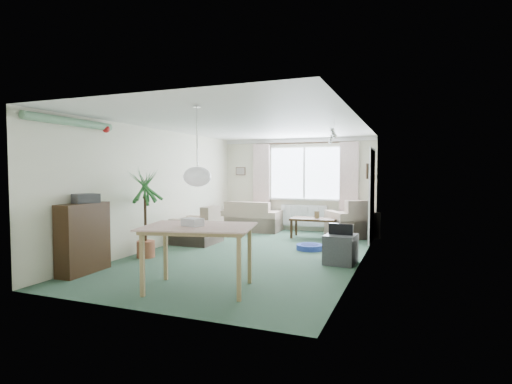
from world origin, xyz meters
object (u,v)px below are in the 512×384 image
(pet_bed, at_px, (310,247))
(dining_table, at_px, (199,258))
(houseplant, at_px, (145,213))
(bookshelf, at_px, (83,238))
(tv_cube, at_px, (341,249))
(coffee_table, at_px, (313,228))
(armchair_left, at_px, (197,225))
(armchair_corner, at_px, (351,218))
(sofa, at_px, (251,216))

(pet_bed, bearing_deg, dining_table, -102.98)
(houseplant, bearing_deg, bookshelf, -98.56)
(bookshelf, bearing_deg, dining_table, -5.74)
(houseplant, relative_size, tv_cube, 2.99)
(coffee_table, distance_m, bookshelf, 5.09)
(armchair_left, height_order, coffee_table, armchair_left)
(tv_cube, bearing_deg, bookshelf, -145.39)
(pet_bed, bearing_deg, armchair_corner, 74.24)
(armchair_left, relative_size, coffee_table, 0.87)
(pet_bed, bearing_deg, armchair_left, -175.92)
(armchair_corner, xyz_separation_m, houseplant, (-3.12, -3.66, 0.36))
(houseplant, bearing_deg, sofa, 81.51)
(dining_table, relative_size, tv_cube, 2.44)
(sofa, height_order, coffee_table, sofa)
(tv_cube, bearing_deg, sofa, 138.59)
(sofa, relative_size, bookshelf, 1.45)
(armchair_left, relative_size, pet_bed, 1.72)
(sofa, xyz_separation_m, bookshelf, (-0.74, -4.95, 0.15))
(tv_cube, bearing_deg, dining_table, -119.95)
(armchair_corner, height_order, tv_cube, armchair_corner)
(armchair_corner, bearing_deg, coffee_table, -1.52)
(tv_cube, bearing_deg, coffee_table, 117.88)
(armchair_corner, bearing_deg, tv_cube, 60.66)
(armchair_left, bearing_deg, sofa, 168.78)
(armchair_left, xyz_separation_m, pet_bed, (2.44, 0.17, -0.35))
(armchair_left, relative_size, bookshelf, 0.84)
(armchair_corner, height_order, houseplant, houseplant)
(sofa, xyz_separation_m, armchair_left, (-0.40, -2.11, 0.02))
(armchair_corner, relative_size, tv_cube, 1.84)
(bookshelf, distance_m, houseplant, 1.30)
(houseplant, bearing_deg, armchair_left, 84.55)
(sofa, height_order, armchair_corner, armchair_corner)
(sofa, bearing_deg, bookshelf, 78.79)
(bookshelf, bearing_deg, houseplant, 78.72)
(bookshelf, relative_size, houseplant, 0.66)
(dining_table, bearing_deg, armchair_left, 120.25)
(bookshelf, distance_m, dining_table, 2.06)
(armchair_corner, distance_m, dining_table, 5.18)
(armchair_corner, bearing_deg, pet_bed, 40.43)
(armchair_corner, distance_m, pet_bed, 2.02)
(armchair_left, bearing_deg, bookshelf, -7.32)
(armchair_corner, xyz_separation_m, tv_cube, (0.22, -2.87, -0.20))
(armchair_corner, xyz_separation_m, coffee_table, (-0.80, -0.50, -0.21))
(bookshelf, bearing_deg, pet_bed, 44.59)
(coffee_table, relative_size, bookshelf, 0.96)
(armchair_corner, bearing_deg, dining_table, 42.14)
(coffee_table, xyz_separation_m, houseplant, (-2.33, -3.15, 0.57))
(sofa, relative_size, armchair_left, 1.72)
(armchair_left, bearing_deg, armchair_corner, 124.53)
(sofa, distance_m, dining_table, 5.22)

